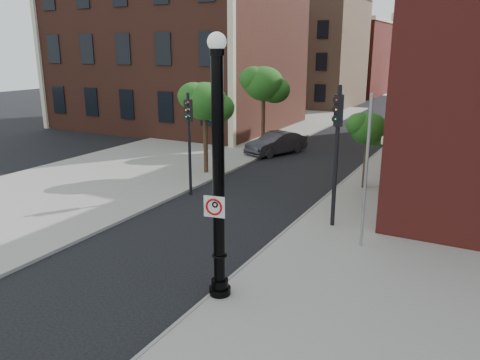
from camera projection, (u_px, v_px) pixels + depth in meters
The scene contains 16 objects.
ground at pixel (161, 274), 14.03m from camera, with size 120.00×120.00×0.00m, color black.
sidewalk_right at pixel (420, 207), 19.78m from camera, with size 8.00×60.00×0.12m, color gray.
sidewalk_left at pixel (214, 142), 33.38m from camera, with size 10.00×50.00×0.12m, color gray.
curb_edge at pixel (330, 194), 21.57m from camera, with size 0.10×60.00×0.14m, color gray.
victorian_building at pixel (178, 21), 39.27m from camera, with size 18.60×14.60×17.95m.
bg_building_tan_a at pixel (306, 53), 55.20m from camera, with size 12.00×12.00×12.00m, color #986E53.
bg_building_red at pixel (340, 60), 67.36m from camera, with size 12.00×12.00×10.00m, color maroon.
lamppost at pixel (219, 185), 11.84m from camera, with size 0.58×0.58×6.91m.
no_parking_sign at pixel (214, 207), 11.85m from camera, with size 0.56×0.14×0.57m.
parked_car at pixel (276, 143), 29.82m from camera, with size 1.49×4.28×1.41m, color #2F2F34.
traffic_signal_left at pixel (189, 127), 20.78m from camera, with size 0.37×0.41×4.67m.
traffic_signal_right at pixel (337, 134), 16.67m from camera, with size 0.40×0.46×5.31m.
utility_pole at pixel (366, 174), 15.14m from camera, with size 0.10×0.10×5.20m, color #999999.
street_tree_a at pixel (206, 102), 24.17m from camera, with size 2.71×2.45×4.88m.
street_tree_b at pixel (264, 85), 29.83m from camera, with size 3.03×2.74×5.46m.
street_tree_c at pixel (369, 130), 21.64m from camera, with size 2.05×1.86×3.70m.
Camera 1 is at (8.09, -10.12, 6.52)m, focal length 35.00 mm.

